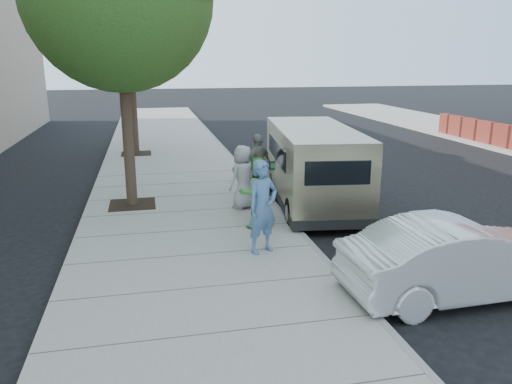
# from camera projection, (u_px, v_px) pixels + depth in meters

# --- Properties ---
(ground) EXTENTS (120.00, 120.00, 0.00)m
(ground) POSITION_uv_depth(u_px,v_px,m) (233.00, 233.00, 11.56)
(ground) COLOR black
(ground) RESTS_ON ground
(sidewalk) EXTENTS (5.00, 60.00, 0.15)m
(sidewalk) POSITION_uv_depth(u_px,v_px,m) (189.00, 233.00, 11.33)
(sidewalk) COLOR gray
(sidewalk) RESTS_ON ground
(curb_face) EXTENTS (0.12, 60.00, 0.16)m
(curb_face) POSITION_uv_depth(u_px,v_px,m) (292.00, 226.00, 11.84)
(curb_face) COLOR gray
(curb_face) RESTS_ON ground
(tree_far) EXTENTS (3.92, 3.80, 6.49)m
(tree_far) POSITION_uv_depth(u_px,v_px,m) (130.00, 33.00, 19.27)
(tree_far) COLOR black
(tree_far) RESTS_ON sidewalk
(parking_meter) EXTENTS (0.30, 0.13, 1.43)m
(parking_meter) POSITION_uv_depth(u_px,v_px,m) (268.00, 177.00, 11.84)
(parking_meter) COLOR gray
(parking_meter) RESTS_ON sidewalk
(van) EXTENTS (2.61, 5.96, 2.14)m
(van) POSITION_uv_depth(u_px,v_px,m) (313.00, 164.00, 13.56)
(van) COLOR tan
(van) RESTS_ON ground
(sedan) EXTENTS (4.12, 1.56, 1.34)m
(sedan) POSITION_uv_depth(u_px,v_px,m) (461.00, 259.00, 8.33)
(sedan) COLOR silver
(sedan) RESTS_ON ground
(person_officer) EXTENTS (0.81, 0.69, 1.88)m
(person_officer) POSITION_uv_depth(u_px,v_px,m) (263.00, 207.00, 9.81)
(person_officer) COLOR teal
(person_officer) RESTS_ON sidewalk
(person_green_shirt) EXTENTS (0.86, 0.70, 1.64)m
(person_green_shirt) POSITION_uv_depth(u_px,v_px,m) (256.00, 193.00, 11.29)
(person_green_shirt) COLOR green
(person_green_shirt) RESTS_ON sidewalk
(person_gray_shirt) EXTENTS (0.96, 0.90, 1.64)m
(person_gray_shirt) POSITION_uv_depth(u_px,v_px,m) (243.00, 177.00, 12.82)
(person_gray_shirt) COLOR #A3A3A6
(person_gray_shirt) RESTS_ON sidewalk
(person_striped_polo) EXTENTS (1.07, 0.97, 1.75)m
(person_striped_polo) POSITION_uv_depth(u_px,v_px,m) (258.00, 165.00, 14.05)
(person_striped_polo) COLOR gray
(person_striped_polo) RESTS_ON sidewalk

